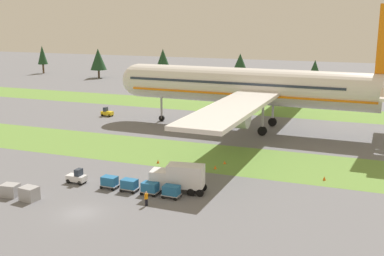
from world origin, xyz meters
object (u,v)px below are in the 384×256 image
object	(u,v)px
baggage_tug	(77,177)
cargo_dolly_third	(150,187)
taxiway_marker_1	(324,178)
taxiway_marker_3	(158,162)
ground_crew_marshaller	(146,198)
airliner	(256,86)
uld_container_0	(29,194)
taxiway_marker_2	(225,162)
pushback_tractor	(107,112)
uld_container_1	(10,190)
cargo_dolly_second	(129,184)
taxiway_marker_0	(215,167)
cargo_dolly_fourth	(171,191)
cargo_dolly_lead	(110,181)
catering_truck	(179,177)

from	to	relation	value
baggage_tug	cargo_dolly_third	distance (m)	10.83
taxiway_marker_1	taxiway_marker_3	distance (m)	24.13
taxiway_marker_3	ground_crew_marshaller	bearing A→B (deg)	-69.96
airliner	taxiway_marker_3	distance (m)	29.13
cargo_dolly_third	uld_container_0	size ratio (longest dim) A/B	1.12
uld_container_0	taxiway_marker_2	bearing A→B (deg)	51.47
cargo_dolly_third	baggage_tug	bearing A→B (deg)	90.00
pushback_tractor	taxiway_marker_3	world-z (taller)	pushback_tractor
baggage_tug	pushback_tractor	xyz separation A→B (m)	(-18.79, 39.32, 0.00)
ground_crew_marshaller	uld_container_1	world-z (taller)	ground_crew_marshaller
taxiway_marker_3	cargo_dolly_second	bearing A→B (deg)	-82.49
taxiway_marker_0	uld_container_0	bearing A→B (deg)	-131.54
taxiway_marker_1	taxiway_marker_2	size ratio (longest dim) A/B	1.28
airliner	uld_container_1	bearing A→B (deg)	158.08
uld_container_0	taxiway_marker_3	distance (m)	20.57
cargo_dolly_fourth	pushback_tractor	bearing A→B (deg)	41.06
cargo_dolly_second	taxiway_marker_0	size ratio (longest dim) A/B	4.24
cargo_dolly_lead	uld_container_0	size ratio (longest dim) A/B	1.12
cargo_dolly_third	taxiway_marker_2	bearing A→B (deg)	-16.18
cargo_dolly_fourth	taxiway_marker_1	world-z (taller)	cargo_dolly_fourth
taxiway_marker_1	taxiway_marker_2	xyz separation A→B (m)	(-14.67, 2.30, -0.06)
taxiway_marker_1	cargo_dolly_second	bearing A→B (deg)	-150.17
cargo_dolly_lead	taxiway_marker_2	bearing A→B (deg)	-33.64
airliner	baggage_tug	distance (m)	41.82
pushback_tractor	cargo_dolly_second	bearing A→B (deg)	35.66
airliner	cargo_dolly_lead	distance (m)	40.45
cargo_dolly_lead	taxiway_marker_0	world-z (taller)	cargo_dolly_lead
uld_container_1	taxiway_marker_2	distance (m)	30.10
catering_truck	taxiway_marker_1	size ratio (longest dim) A/B	12.43
catering_truck	cargo_dolly_second	bearing A→B (deg)	100.90
cargo_dolly_second	taxiway_marker_0	world-z (taller)	cargo_dolly_second
uld_container_0	taxiway_marker_1	world-z (taller)	uld_container_0
cargo_dolly_third	taxiway_marker_0	xyz separation A→B (m)	(4.41, 12.45, -0.65)
cargo_dolly_lead	taxiway_marker_0	size ratio (longest dim) A/B	4.24
cargo_dolly_third	taxiway_marker_0	bearing A→B (deg)	-17.74
catering_truck	pushback_tractor	size ratio (longest dim) A/B	2.73
uld_container_1	taxiway_marker_3	distance (m)	21.74
baggage_tug	catering_truck	world-z (taller)	catering_truck
pushback_tractor	cargo_dolly_third	bearing A→B (deg)	38.38
cargo_dolly_second	taxiway_marker_2	world-z (taller)	cargo_dolly_second
ground_crew_marshaller	taxiway_marker_0	size ratio (longest dim) A/B	3.28
pushback_tractor	baggage_tug	bearing A→B (deg)	27.18
ground_crew_marshaller	taxiway_marker_0	distance (m)	16.20
ground_crew_marshaller	taxiway_marker_1	bearing A→B (deg)	-28.79
cargo_dolly_third	taxiway_marker_1	bearing A→B (deg)	-54.70
uld_container_1	taxiway_marker_0	bearing A→B (deg)	43.28
uld_container_1	taxiway_marker_0	world-z (taller)	uld_container_1
catering_truck	taxiway_marker_3	world-z (taller)	catering_truck
taxiway_marker_1	taxiway_marker_3	xyz separation A→B (m)	(-24.11, -0.96, -0.04)
airliner	cargo_dolly_lead	size ratio (longest dim) A/B	31.85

